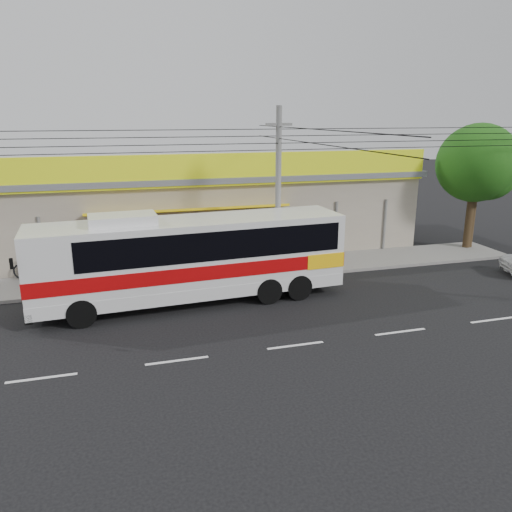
# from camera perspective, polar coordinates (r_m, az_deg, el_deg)

# --- Properties ---
(ground) EXTENTS (120.00, 120.00, 0.00)m
(ground) POSITION_cam_1_polar(r_m,az_deg,el_deg) (19.34, 1.96, -7.06)
(ground) COLOR black
(ground) RESTS_ON ground
(sidewalk) EXTENTS (30.00, 3.20, 0.15)m
(sidewalk) POSITION_cam_1_polar(r_m,az_deg,el_deg) (24.74, -2.27, -1.69)
(sidewalk) COLOR gray
(sidewalk) RESTS_ON ground
(lane_markings) EXTENTS (50.00, 0.12, 0.01)m
(lane_markings) POSITION_cam_1_polar(r_m,az_deg,el_deg) (17.19, 4.54, -10.16)
(lane_markings) COLOR silver
(lane_markings) RESTS_ON ground
(storefront_building) EXTENTS (22.60, 9.20, 5.70)m
(storefront_building) POSITION_cam_1_polar(r_m,az_deg,el_deg) (29.47, -4.89, 5.58)
(storefront_building) COLOR gray
(storefront_building) RESTS_ON ground
(coach_bus) EXTENTS (12.71, 3.40, 3.87)m
(coach_bus) POSITION_cam_1_polar(r_m,az_deg,el_deg) (20.44, -6.85, 0.27)
(coach_bus) COLOR silver
(coach_bus) RESTS_ON ground
(motorbike_red) EXTENTS (1.88, 0.82, 0.96)m
(motorbike_red) POSITION_cam_1_polar(r_m,az_deg,el_deg) (24.73, -20.97, -1.42)
(motorbike_red) COLOR #991A0B
(motorbike_red) RESTS_ON sidewalk
(motorbike_dark) EXTENTS (1.96, 1.13, 1.14)m
(motorbike_dark) POSITION_cam_1_polar(r_m,az_deg,el_deg) (25.23, -24.22, -1.23)
(motorbike_dark) COLOR black
(motorbike_dark) RESTS_ON sidewalk
(utility_pole) EXTENTS (34.00, 14.00, 7.91)m
(utility_pole) POSITION_cam_1_polar(r_m,az_deg,el_deg) (22.31, 2.62, 13.27)
(utility_pole) COLOR slate
(utility_pole) RESTS_ON ground
(tree_near) EXTENTS (4.30, 4.30, 7.12)m
(tree_near) POSITION_cam_1_polar(r_m,az_deg,el_deg) (30.77, 24.28, 9.43)
(tree_near) COLOR #342315
(tree_near) RESTS_ON ground
(tree_far) EXTENTS (4.26, 4.26, 7.06)m
(tree_far) POSITION_cam_1_polar(r_m,az_deg,el_deg) (30.61, 24.05, 9.35)
(tree_far) COLOR #342315
(tree_far) RESTS_ON ground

